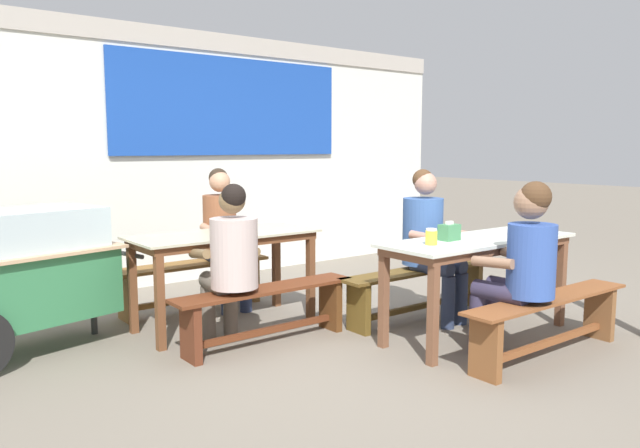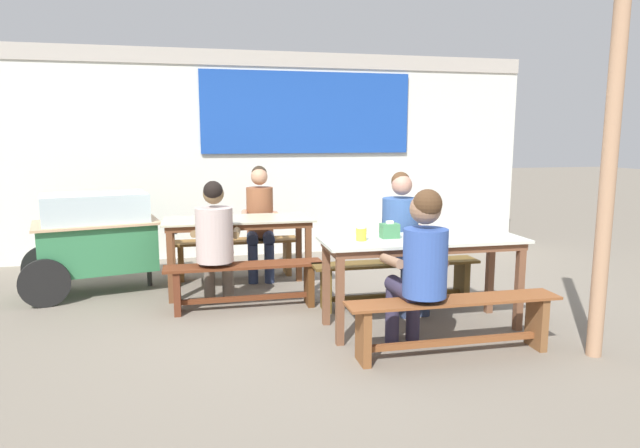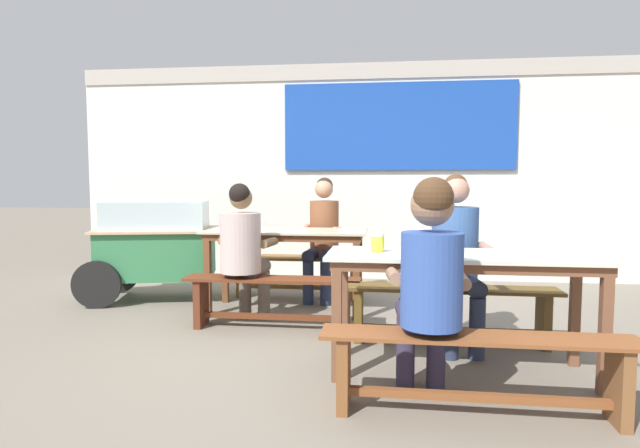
{
  "view_description": "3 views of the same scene",
  "coord_description": "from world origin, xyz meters",
  "views": [
    {
      "loc": [
        -3.06,
        -3.39,
        1.48
      ],
      "look_at": [
        0.03,
        0.54,
        0.84
      ],
      "focal_mm": 34.31,
      "sensor_mm": 36.0,
      "label": 1
    },
    {
      "loc": [
        -1.08,
        -4.7,
        1.63
      ],
      "look_at": [
        0.1,
        0.32,
        0.79
      ],
      "focal_mm": 31.01,
      "sensor_mm": 36.0,
      "label": 2
    },
    {
      "loc": [
        0.27,
        -3.78,
        1.22
      ],
      "look_at": [
        -0.22,
        0.43,
        0.88
      ],
      "focal_mm": 28.7,
      "sensor_mm": 36.0,
      "label": 3
    }
  ],
  "objects": [
    {
      "name": "ground_plane",
      "position": [
        0.0,
        0.0,
        0.0
      ],
      "size": [
        40.0,
        40.0,
        0.0
      ],
      "primitive_type": "plane",
      "color": "slate"
    },
    {
      "name": "backdrop_wall",
      "position": [
        0.02,
        2.79,
        1.43
      ],
      "size": [
        7.26,
        0.23,
        2.71
      ],
      "color": "silver",
      "rests_on": "ground_plane"
    },
    {
      "name": "dining_table_far",
      "position": [
        -0.61,
        0.98,
        0.69
      ],
      "size": [
        1.53,
        0.66,
        0.78
      ],
      "color": "#BAB799",
      "rests_on": "ground_plane"
    },
    {
      "name": "dining_table_near",
      "position": [
        0.79,
        -0.49,
        0.69
      ],
      "size": [
        1.71,
        0.63,
        0.78
      ],
      "color": "silver",
      "rests_on": "ground_plane"
    },
    {
      "name": "bench_far_back",
      "position": [
        -0.61,
        1.6,
        0.29
      ],
      "size": [
        1.46,
        0.33,
        0.43
      ],
      "color": "brown",
      "rests_on": "ground_plane"
    },
    {
      "name": "bench_far_front",
      "position": [
        -0.62,
        0.36,
        0.29
      ],
      "size": [
        1.48,
        0.28,
        0.43
      ],
      "color": "#5E2D17",
      "rests_on": "ground_plane"
    },
    {
      "name": "bench_near_back",
      "position": [
        0.8,
        0.13,
        0.29
      ],
      "size": [
        1.62,
        0.3,
        0.43
      ],
      "color": "brown",
      "rests_on": "ground_plane"
    },
    {
      "name": "bench_near_front",
      "position": [
        0.78,
        -1.11,
        0.28
      ],
      "size": [
        1.63,
        0.29,
        0.43
      ],
      "color": "brown",
      "rests_on": "ground_plane"
    },
    {
      "name": "food_cart",
      "position": [
        -2.06,
        1.3,
        0.6
      ],
      "size": [
        1.63,
        1.03,
        1.03
      ],
      "color": "#347D4C",
      "rests_on": "ground_plane"
    },
    {
      "name": "person_right_near_table",
      "position": [
        0.84,
        0.07,
        0.72
      ],
      "size": [
        0.47,
        0.58,
        1.29
      ],
      "color": "#2A3550",
      "rests_on": "ground_plane"
    },
    {
      "name": "person_near_front",
      "position": [
        0.54,
        -1.04,
        0.72
      ],
      "size": [
        0.45,
        0.57,
        1.25
      ],
      "color": "#342E48",
      "rests_on": "ground_plane"
    },
    {
      "name": "person_left_back_turned",
      "position": [
        -0.88,
        0.42,
        0.69
      ],
      "size": [
        0.48,
        0.54,
        1.22
      ],
      "color": "#675C50",
      "rests_on": "ground_plane"
    },
    {
      "name": "person_center_facing",
      "position": [
        -0.32,
        1.53,
        0.71
      ],
      "size": [
        0.45,
        0.57,
        1.28
      ],
      "color": "#283251",
      "rests_on": "ground_plane"
    },
    {
      "name": "tissue_box",
      "position": [
        0.53,
        -0.42,
        0.84
      ],
      "size": [
        0.15,
        0.1,
        0.15
      ],
      "color": "#3F7F50",
      "rests_on": "dining_table_near"
    },
    {
      "name": "condiment_jar",
      "position": [
        0.26,
        -0.47,
        0.83
      ],
      "size": [
        0.09,
        0.09,
        0.12
      ],
      "color": "yellow",
      "rests_on": "dining_table_near"
    },
    {
      "name": "wooden_support_post",
      "position": [
        1.81,
        -1.36,
        1.28
      ],
      "size": [
        0.11,
        0.11,
        2.56
      ],
      "primitive_type": "cylinder",
      "color": "tan",
      "rests_on": "ground_plane"
    }
  ]
}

